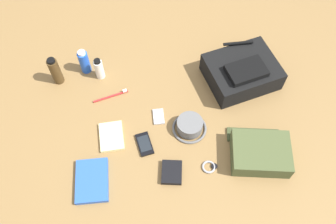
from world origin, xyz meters
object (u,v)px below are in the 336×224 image
at_px(backpack, 242,72).
at_px(toothpaste_tube, 99,69).
at_px(cell_phone, 144,144).
at_px(wristwatch, 209,167).
at_px(cologne_bottle, 55,71).
at_px(wallet, 172,172).
at_px(deodorant_spray, 84,62).
at_px(notepad, 111,136).
at_px(bucket_hat, 190,126).
at_px(toothbrush, 113,96).
at_px(media_player, 159,117).
at_px(paperback_novel, 92,181).
at_px(toiletry_pouch, 260,152).

bearing_deg(backpack, toothpaste_tube, 171.64).
relative_size(cell_phone, wristwatch, 1.78).
bearing_deg(cologne_bottle, wallet, -48.19).
xyz_separation_m(deodorant_spray, notepad, (0.11, -0.42, -0.06)).
xyz_separation_m(bucket_hat, notepad, (-0.37, -0.00, -0.02)).
xyz_separation_m(cologne_bottle, wallet, (0.52, -0.58, -0.07)).
distance_m(bucket_hat, deodorant_spray, 0.64).
height_order(deodorant_spray, toothbrush, deodorant_spray).
bearing_deg(deodorant_spray, toothbrush, -54.82).
bearing_deg(backpack, bucket_hat, -139.60).
height_order(backpack, cologne_bottle, cologne_bottle).
relative_size(cologne_bottle, deodorant_spray, 1.17).
xyz_separation_m(media_player, wristwatch, (0.20, -0.29, 0.00)).
bearing_deg(wallet, cologne_bottle, 141.01).
bearing_deg(toothbrush, notepad, -93.79).
height_order(wallet, notepad, wallet).
height_order(cologne_bottle, wallet, cologne_bottle).
distance_m(backpack, notepad, 0.73).
bearing_deg(deodorant_spray, paperback_novel, -88.06).
bearing_deg(toothpaste_tube, wristwatch, -50.37).
height_order(toothpaste_tube, media_player, toothpaste_tube).
xyz_separation_m(cologne_bottle, notepad, (0.26, -0.36, -0.07)).
distance_m(cell_phone, wristwatch, 0.32).
xyz_separation_m(deodorant_spray, toothpaste_tube, (0.07, -0.05, -0.01)).
relative_size(toiletry_pouch, bucket_hat, 1.74).
bearing_deg(wristwatch, deodorant_spray, 131.38).
xyz_separation_m(backpack, notepad, (-0.68, -0.26, -0.05)).
relative_size(bucket_hat, paperback_novel, 0.82).
bearing_deg(notepad, wristwatch, -27.94).
relative_size(deodorant_spray, wristwatch, 2.05).
relative_size(media_player, toothbrush, 0.47).
distance_m(paperback_novel, toothbrush, 0.46).
bearing_deg(toiletry_pouch, bucket_hat, 148.77).
distance_m(toothpaste_tube, media_player, 0.40).
height_order(paperback_novel, wallet, same).
xyz_separation_m(cell_phone, notepad, (-0.15, 0.06, 0.00)).
relative_size(deodorant_spray, toothpaste_tube, 1.12).
bearing_deg(toiletry_pouch, notepad, 165.05).
distance_m(cologne_bottle, wristwatch, 0.90).
bearing_deg(cologne_bottle, paperback_novel, -74.19).
height_order(toothbrush, notepad, toothbrush).
height_order(paperback_novel, toothbrush, paperback_novel).
distance_m(wallet, notepad, 0.34).
relative_size(toiletry_pouch, wristwatch, 4.07).
height_order(cell_phone, wristwatch, cell_phone).
height_order(toiletry_pouch, media_player, toiletry_pouch).
relative_size(deodorant_spray, wallet, 1.33).
xyz_separation_m(cell_phone, wristwatch, (0.28, -0.15, -0.00)).
bearing_deg(wallet, notepad, 149.79).
xyz_separation_m(toothpaste_tube, toothbrush, (0.06, -0.13, -0.06)).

